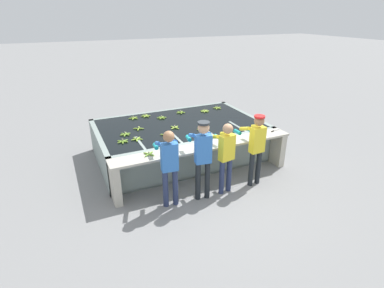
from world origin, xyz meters
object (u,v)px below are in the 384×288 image
at_px(worker_0, 169,162).
at_px(banana_bunch_floating_1, 166,135).
at_px(worker_1, 203,153).
at_px(banana_bunch_floating_12, 137,139).
at_px(banana_bunch_floating_0, 162,118).
at_px(banana_bunch_floating_3, 175,127).
at_px(knife_1, 274,131).
at_px(banana_bunch_floating_5, 123,141).
at_px(banana_bunch_floating_7, 125,134).
at_px(knife_0, 201,145).
at_px(banana_bunch_floating_6, 205,111).
at_px(banana_bunch_floating_9, 181,112).
at_px(banana_bunch_floating_2, 217,108).
at_px(worker_3, 256,144).
at_px(banana_bunch_ledge_0, 149,154).
at_px(worker_2, 225,152).
at_px(banana_bunch_floating_10, 139,129).
at_px(banana_bunch_floating_11, 146,116).
at_px(banana_bunch_floating_4, 133,118).
at_px(banana_bunch_floating_8, 202,129).

xyz_separation_m(worker_0, banana_bunch_floating_1, (0.45, 1.44, -0.04)).
xyz_separation_m(worker_1, banana_bunch_floating_12, (-0.93, 1.52, -0.12)).
height_order(banana_bunch_floating_0, banana_bunch_floating_3, same).
bearing_deg(banana_bunch_floating_0, knife_1, -43.22).
bearing_deg(banana_bunch_floating_5, knife_1, -13.80).
height_order(banana_bunch_floating_7, knife_0, banana_bunch_floating_7).
distance_m(worker_1, banana_bunch_floating_0, 2.73).
bearing_deg(banana_bunch_floating_6, knife_0, -118.61).
distance_m(worker_1, banana_bunch_floating_12, 1.79).
distance_m(banana_bunch_floating_3, banana_bunch_floating_9, 1.24).
height_order(banana_bunch_floating_1, banana_bunch_floating_6, same).
xyz_separation_m(banana_bunch_floating_2, banana_bunch_floating_7, (-3.05, -0.97, -0.00)).
xyz_separation_m(banana_bunch_floating_12, knife_1, (3.24, -0.88, -0.01)).
relative_size(banana_bunch_floating_5, knife_0, 0.84).
distance_m(worker_0, banana_bunch_floating_3, 1.99).
distance_m(banana_bunch_floating_1, knife_1, 2.68).
height_order(worker_3, banana_bunch_floating_6, worker_3).
height_order(banana_bunch_floating_0, knife_1, banana_bunch_floating_0).
relative_size(worker_0, banana_bunch_floating_9, 5.82).
bearing_deg(banana_bunch_floating_1, banana_bunch_floating_3, 44.17).
height_order(worker_3, banana_bunch_ledge_0, worker_3).
relative_size(banana_bunch_floating_9, knife_1, 0.80).
bearing_deg(worker_2, banana_bunch_floating_9, 85.81).
height_order(banana_bunch_floating_10, banana_bunch_floating_12, same).
relative_size(worker_3, banana_bunch_floating_11, 5.79).
bearing_deg(banana_bunch_floating_4, banana_bunch_ledge_0, -97.05).
bearing_deg(knife_0, worker_3, -29.31).
relative_size(worker_1, banana_bunch_floating_10, 6.28).
xyz_separation_m(banana_bunch_floating_2, banana_bunch_floating_11, (-2.21, 0.16, -0.00)).
xyz_separation_m(banana_bunch_floating_7, banana_bunch_floating_9, (1.86, 1.02, 0.00)).
relative_size(worker_2, worker_3, 0.96).
bearing_deg(knife_0, banana_bunch_floating_8, 62.60).
bearing_deg(banana_bunch_floating_0, banana_bunch_floating_1, -105.20).
relative_size(banana_bunch_floating_7, banana_bunch_floating_10, 1.05).
bearing_deg(banana_bunch_floating_5, banana_bunch_floating_4, 66.98).
xyz_separation_m(banana_bunch_floating_5, banana_bunch_floating_11, (0.99, 1.54, 0.00)).
distance_m(banana_bunch_floating_5, knife_0, 1.78).
height_order(banana_bunch_floating_4, banana_bunch_floating_6, same).
distance_m(worker_0, banana_bunch_floating_1, 1.51).
bearing_deg(banana_bunch_floating_10, banana_bunch_floating_1, -55.09).
bearing_deg(banana_bunch_floating_1, banana_bunch_floating_8, -0.06).
relative_size(banana_bunch_floating_5, banana_bunch_floating_6, 1.01).
distance_m(banana_bunch_floating_3, knife_1, 2.48).
height_order(banana_bunch_floating_12, banana_bunch_ledge_0, banana_bunch_ledge_0).
bearing_deg(worker_0, banana_bunch_floating_1, 72.70).
distance_m(worker_3, banana_bunch_ledge_0, 2.30).
height_order(worker_3, banana_bunch_floating_8, worker_3).
relative_size(worker_2, knife_1, 4.58).
relative_size(worker_1, knife_1, 4.94).
xyz_separation_m(banana_bunch_floating_6, banana_bunch_floating_11, (-1.72, 0.29, 0.00)).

